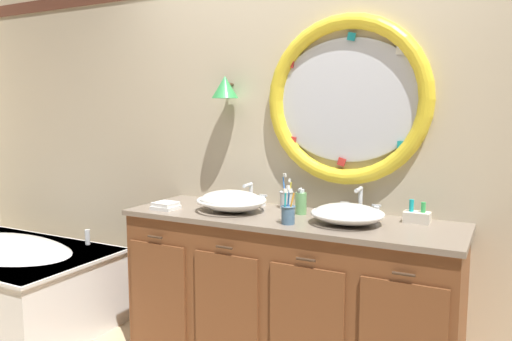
% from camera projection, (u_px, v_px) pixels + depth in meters
% --- Properties ---
extents(back_wall_assembly, '(6.40, 0.26, 2.60)m').
position_uv_depth(back_wall_assembly, '(305.00, 138.00, 3.01)').
color(back_wall_assembly, beige).
rests_on(back_wall_assembly, ground_plane).
extents(vanity_counter, '(1.91, 0.63, 0.90)m').
position_uv_depth(vanity_counter, '(287.00, 292.00, 2.81)').
color(vanity_counter, brown).
rests_on(vanity_counter, ground_plane).
extents(bathtub, '(1.50, 0.89, 0.64)m').
position_uv_depth(bathtub, '(7.00, 278.00, 3.43)').
color(bathtub, white).
rests_on(bathtub, ground_plane).
extents(sink_basin_left, '(0.42, 0.42, 0.12)m').
position_uv_depth(sink_basin_left, '(232.00, 201.00, 2.89)').
color(sink_basin_left, white).
rests_on(sink_basin_left, vanity_counter).
extents(sink_basin_right, '(0.39, 0.39, 0.11)m').
position_uv_depth(sink_basin_right, '(347.00, 214.00, 2.57)').
color(sink_basin_right, white).
rests_on(sink_basin_right, vanity_counter).
extents(faucet_set_left, '(0.22, 0.12, 0.14)m').
position_uv_depth(faucet_set_left, '(251.00, 196.00, 3.10)').
color(faucet_set_left, silver).
rests_on(faucet_set_left, vanity_counter).
extents(faucet_set_right, '(0.24, 0.12, 0.17)m').
position_uv_depth(faucet_set_right, '(360.00, 204.00, 2.78)').
color(faucet_set_right, silver).
rests_on(faucet_set_right, vanity_counter).
extents(toothbrush_holder_left, '(0.09, 0.09, 0.22)m').
position_uv_depth(toothbrush_holder_left, '(286.00, 199.00, 2.98)').
color(toothbrush_holder_left, silver).
rests_on(toothbrush_holder_left, vanity_counter).
extents(toothbrush_holder_right, '(0.08, 0.08, 0.20)m').
position_uv_depth(toothbrush_holder_right, '(288.00, 213.00, 2.56)').
color(toothbrush_holder_right, slate).
rests_on(toothbrush_holder_right, vanity_counter).
extents(soap_dispenser, '(0.07, 0.07, 0.15)m').
position_uv_depth(soap_dispenser, '(301.00, 203.00, 2.81)').
color(soap_dispenser, '#6BAD66').
rests_on(soap_dispenser, vanity_counter).
extents(folded_hand_towel, '(0.14, 0.13, 0.04)m').
position_uv_depth(folded_hand_towel, '(166.00, 206.00, 2.96)').
color(folded_hand_towel, white).
rests_on(folded_hand_towel, vanity_counter).
extents(toiletry_basket, '(0.14, 0.09, 0.12)m').
position_uv_depth(toiletry_basket, '(417.00, 216.00, 2.60)').
color(toiletry_basket, beige).
rests_on(toiletry_basket, vanity_counter).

